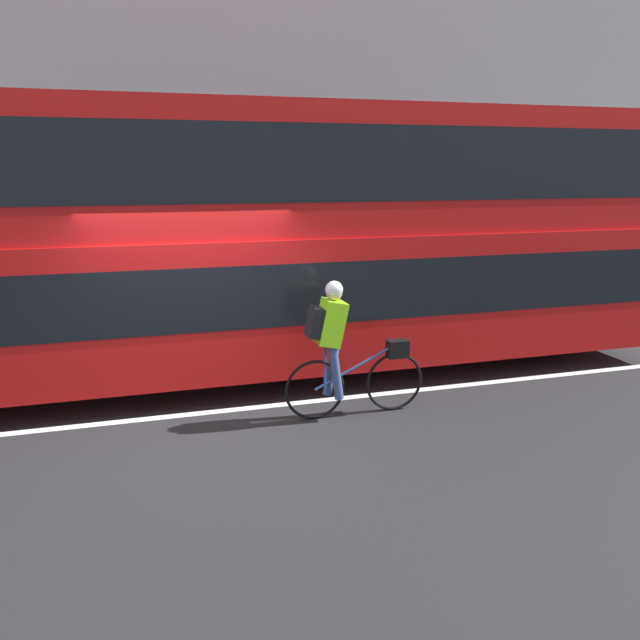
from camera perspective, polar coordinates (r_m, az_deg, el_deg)
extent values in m
plane|color=#232326|center=(7.88, -11.05, -8.91)|extent=(80.00, 80.00, 0.00)
cube|color=silver|center=(8.05, -11.19, -8.39)|extent=(50.00, 0.14, 0.01)
cube|color=#A8A399|center=(13.06, -13.43, 0.31)|extent=(60.00, 2.49, 0.11)
cube|color=#9E9EA3|center=(14.14, -14.61, 16.05)|extent=(60.00, 0.30, 7.36)
cylinder|color=black|center=(10.57, 15.37, -0.33)|extent=(1.04, 0.30, 1.04)
cylinder|color=black|center=(9.21, -26.75, -3.39)|extent=(1.04, 0.30, 1.04)
cube|color=red|center=(9.07, -4.22, 2.38)|extent=(11.67, 2.41, 1.81)
cube|color=black|center=(9.03, -4.25, 3.74)|extent=(11.20, 2.43, 0.80)
cube|color=red|center=(8.89, -4.42, 13.51)|extent=(11.67, 2.32, 1.69)
cube|color=black|center=(8.89, -4.43, 14.06)|extent=(11.20, 2.34, 0.94)
torus|color=black|center=(7.95, 6.81, -5.63)|extent=(0.75, 0.04, 0.75)
torus|color=black|center=(7.62, -0.47, -6.40)|extent=(0.75, 0.04, 0.75)
cylinder|color=#2D4C8C|center=(7.69, 3.28, -4.31)|extent=(1.06, 0.03, 0.51)
cylinder|color=#2D4C8C|center=(7.56, 0.45, -4.32)|extent=(0.03, 0.03, 0.56)
cube|color=black|center=(7.83, 7.10, -2.63)|extent=(0.26, 0.16, 0.22)
cube|color=#8CE019|center=(7.43, 0.99, -0.25)|extent=(0.37, 0.32, 0.58)
cube|color=black|center=(7.37, -0.50, -0.20)|extent=(0.21, 0.26, 0.38)
cylinder|color=#384C7A|center=(7.69, 1.05, -4.45)|extent=(0.22, 0.11, 0.68)
cylinder|color=#384C7A|center=(7.53, 1.47, -4.86)|extent=(0.20, 0.11, 0.68)
sphere|color=tan|center=(7.36, 1.30, 2.46)|extent=(0.19, 0.19, 0.19)
sphere|color=silver|center=(7.35, 1.30, 2.79)|extent=(0.21, 0.21, 0.21)
cylinder|color=#194C23|center=(15.32, 17.11, 4.11)|extent=(0.55, 0.55, 0.98)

